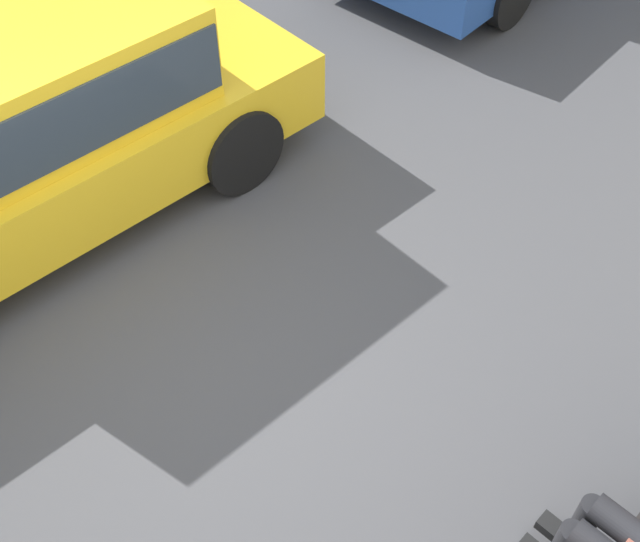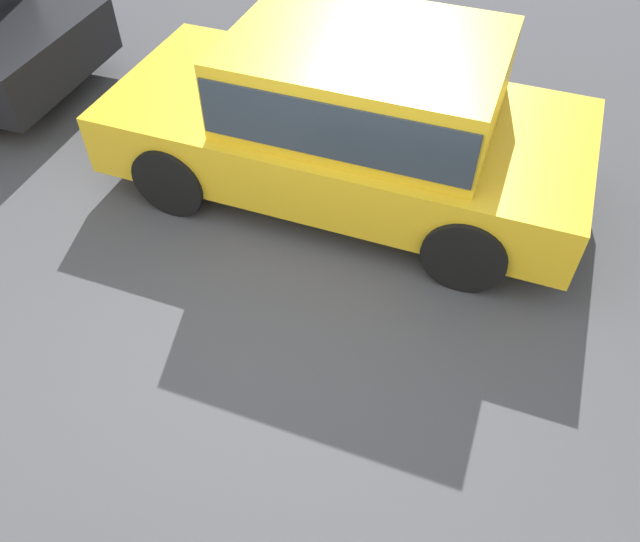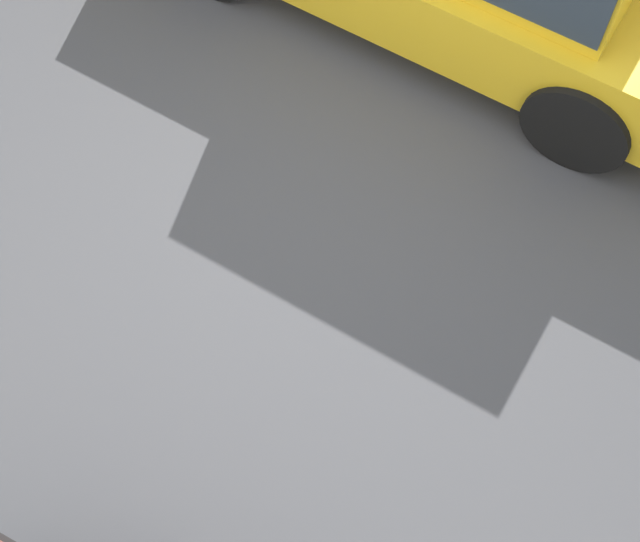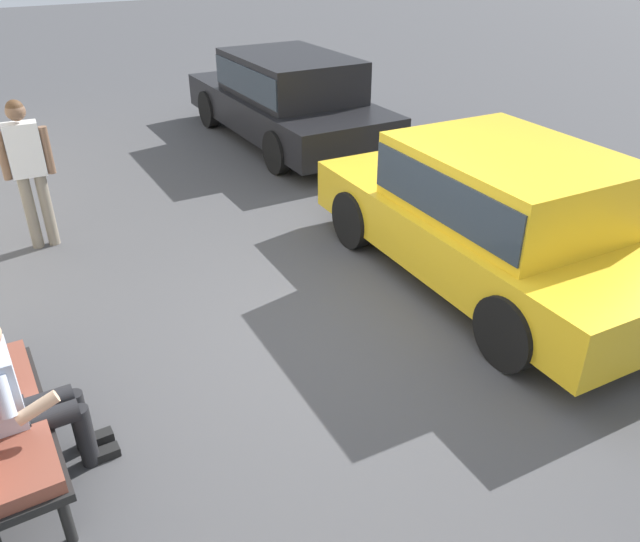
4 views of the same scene
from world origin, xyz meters
TOP-DOWN VIEW (x-y plane):
  - ground_plane at (0.00, 0.00)m, footprint 60.00×60.00m
  - parked_car_mid at (-0.02, -1.95)m, footprint 4.29×2.15m

SIDE VIEW (x-z plane):
  - ground_plane at x=0.00m, z-range 0.00..0.00m
  - parked_car_mid at x=-0.02m, z-range 0.07..1.55m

